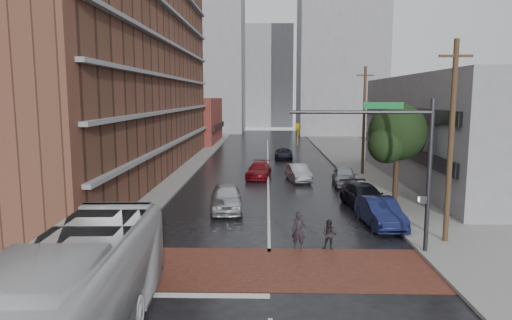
{
  "coord_description": "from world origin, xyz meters",
  "views": [
    {
      "loc": [
        -0.14,
        -18.22,
        7.31
      ],
      "look_at": [
        -0.78,
        8.97,
        3.5
      ],
      "focal_mm": 32.0,
      "sensor_mm": 36.0,
      "label": 1
    }
  ],
  "objects_px": {
    "transit_bus": "(61,312)",
    "suv_travel": "(284,154)",
    "pedestrian_b": "(329,235)",
    "car_travel_b": "(298,173)",
    "car_parked_near": "(380,212)",
    "car_travel_c": "(259,170)",
    "car_parked_far": "(344,176)",
    "car_travel_a": "(226,198)",
    "car_parked_mid": "(364,196)",
    "pedestrian_a": "(299,231)"
  },
  "relations": [
    {
      "from": "transit_bus",
      "to": "suv_travel",
      "type": "height_order",
      "value": "transit_bus"
    },
    {
      "from": "pedestrian_b",
      "to": "car_travel_b",
      "type": "bearing_deg",
      "value": 112.22
    },
    {
      "from": "suv_travel",
      "to": "car_parked_near",
      "type": "xyz_separation_m",
      "value": [
        4.44,
        -27.86,
        0.18
      ]
    },
    {
      "from": "car_travel_c",
      "to": "car_parked_far",
      "type": "distance_m",
      "value": 7.85
    },
    {
      "from": "car_parked_far",
      "to": "car_travel_a",
      "type": "bearing_deg",
      "value": -131.97
    },
    {
      "from": "suv_travel",
      "to": "car_parked_mid",
      "type": "height_order",
      "value": "car_parked_mid"
    },
    {
      "from": "pedestrian_a",
      "to": "car_travel_a",
      "type": "distance_m",
      "value": 8.47
    },
    {
      "from": "transit_bus",
      "to": "pedestrian_a",
      "type": "height_order",
      "value": "transit_bus"
    },
    {
      "from": "pedestrian_a",
      "to": "car_travel_c",
      "type": "height_order",
      "value": "pedestrian_a"
    },
    {
      "from": "transit_bus",
      "to": "car_travel_b",
      "type": "relative_size",
      "value": 2.86
    },
    {
      "from": "pedestrian_a",
      "to": "pedestrian_b",
      "type": "bearing_deg",
      "value": 14.93
    },
    {
      "from": "car_parked_mid",
      "to": "pedestrian_a",
      "type": "bearing_deg",
      "value": -128.57
    },
    {
      "from": "pedestrian_b",
      "to": "car_parked_mid",
      "type": "xyz_separation_m",
      "value": [
        3.41,
        8.31,
        0.04
      ]
    },
    {
      "from": "car_travel_b",
      "to": "pedestrian_a",
      "type": "bearing_deg",
      "value": -103.8
    },
    {
      "from": "suv_travel",
      "to": "car_parked_mid",
      "type": "relative_size",
      "value": 0.85
    },
    {
      "from": "transit_bus",
      "to": "car_travel_a",
      "type": "distance_m",
      "value": 17.8
    },
    {
      "from": "pedestrian_a",
      "to": "car_travel_c",
      "type": "relative_size",
      "value": 0.38
    },
    {
      "from": "transit_bus",
      "to": "car_travel_b",
      "type": "bearing_deg",
      "value": 71.68
    },
    {
      "from": "car_travel_c",
      "to": "car_parked_far",
      "type": "bearing_deg",
      "value": -17.6
    },
    {
      "from": "car_parked_far",
      "to": "pedestrian_b",
      "type": "bearing_deg",
      "value": -97.88
    },
    {
      "from": "pedestrian_b",
      "to": "suv_travel",
      "type": "distance_m",
      "value": 31.9
    },
    {
      "from": "car_travel_a",
      "to": "car_parked_near",
      "type": "xyz_separation_m",
      "value": [
        9.03,
        -3.36,
        -0.05
      ]
    },
    {
      "from": "pedestrian_a",
      "to": "car_parked_far",
      "type": "bearing_deg",
      "value": 88.03
    },
    {
      "from": "transit_bus",
      "to": "car_travel_b",
      "type": "height_order",
      "value": "transit_bus"
    },
    {
      "from": "pedestrian_b",
      "to": "car_parked_far",
      "type": "distance_m",
      "value": 16.44
    },
    {
      "from": "car_travel_c",
      "to": "car_parked_near",
      "type": "relative_size",
      "value": 0.98
    },
    {
      "from": "car_travel_c",
      "to": "car_parked_mid",
      "type": "bearing_deg",
      "value": -50.2
    },
    {
      "from": "car_travel_c",
      "to": "car_parked_near",
      "type": "xyz_separation_m",
      "value": [
        7.14,
        -15.3,
        0.11
      ]
    },
    {
      "from": "car_travel_b",
      "to": "car_parked_near",
      "type": "distance_m",
      "value": 14.32
    },
    {
      "from": "car_parked_mid",
      "to": "car_travel_c",
      "type": "bearing_deg",
      "value": 114.85
    },
    {
      "from": "pedestrian_a",
      "to": "car_travel_c",
      "type": "xyz_separation_m",
      "value": [
        -2.25,
        19.33,
        -0.22
      ]
    },
    {
      "from": "pedestrian_a",
      "to": "car_travel_b",
      "type": "relative_size",
      "value": 0.41
    },
    {
      "from": "pedestrian_a",
      "to": "car_parked_near",
      "type": "xyz_separation_m",
      "value": [
        4.89,
        4.02,
        -0.11
      ]
    },
    {
      "from": "transit_bus",
      "to": "pedestrian_b",
      "type": "relative_size",
      "value": 8.7
    },
    {
      "from": "transit_bus",
      "to": "car_travel_c",
      "type": "xyz_separation_m",
      "value": [
        4.63,
        29.51,
        -1.07
      ]
    },
    {
      "from": "pedestrian_b",
      "to": "car_parked_mid",
      "type": "relative_size",
      "value": 0.27
    },
    {
      "from": "transit_bus",
      "to": "car_parked_far",
      "type": "distance_m",
      "value": 28.79
    },
    {
      "from": "transit_bus",
      "to": "car_parked_far",
      "type": "bearing_deg",
      "value": 63.6
    },
    {
      "from": "car_travel_b",
      "to": "car_travel_a",
      "type": "bearing_deg",
      "value": -126.96
    },
    {
      "from": "transit_bus",
      "to": "suv_travel",
      "type": "relative_size",
      "value": 2.82
    },
    {
      "from": "car_travel_a",
      "to": "car_parked_mid",
      "type": "distance_m",
      "value": 9.07
    },
    {
      "from": "car_parked_near",
      "to": "car_parked_mid",
      "type": "xyz_separation_m",
      "value": [
        0.0,
        4.28,
        -0.03
      ]
    },
    {
      "from": "car_travel_c",
      "to": "car_parked_far",
      "type": "height_order",
      "value": "car_parked_far"
    },
    {
      "from": "car_travel_b",
      "to": "car_travel_c",
      "type": "height_order",
      "value": "car_travel_b"
    },
    {
      "from": "car_travel_c",
      "to": "car_parked_near",
      "type": "bearing_deg",
      "value": -58.13
    },
    {
      "from": "pedestrian_a",
      "to": "car_parked_mid",
      "type": "distance_m",
      "value": 9.64
    },
    {
      "from": "transit_bus",
      "to": "suv_travel",
      "type": "distance_m",
      "value": 42.71
    },
    {
      "from": "pedestrian_a",
      "to": "suv_travel",
      "type": "bearing_deg",
      "value": 104.13
    },
    {
      "from": "pedestrian_b",
      "to": "car_travel_c",
      "type": "relative_size",
      "value": 0.3
    },
    {
      "from": "car_travel_a",
      "to": "car_travel_c",
      "type": "distance_m",
      "value": 12.09
    }
  ]
}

